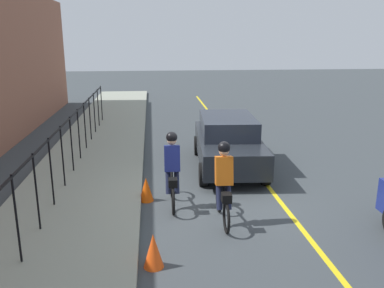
% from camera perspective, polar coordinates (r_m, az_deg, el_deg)
% --- Properties ---
extents(ground_plane, '(80.00, 80.00, 0.00)m').
position_cam_1_polar(ground_plane, '(10.07, 3.17, -7.95)').
color(ground_plane, '#393F43').
extents(lane_line_centre, '(36.00, 0.12, 0.01)m').
position_cam_1_polar(lane_line_centre, '(10.42, 11.96, -7.42)').
color(lane_line_centre, yellow).
rests_on(lane_line_centre, ground).
extents(sidewalk, '(40.00, 3.20, 0.15)m').
position_cam_1_polar(sidewalk, '(10.11, -16.43, -8.00)').
color(sidewalk, gray).
rests_on(sidewalk, ground).
extents(iron_fence, '(17.30, 0.04, 1.60)m').
position_cam_1_polar(iron_fence, '(10.75, -18.05, -0.07)').
color(iron_fence, black).
rests_on(iron_fence, sidewalk).
extents(cyclist_lead, '(1.71, 0.37, 1.83)m').
position_cam_1_polar(cyclist_lead, '(9.38, -2.83, -3.73)').
color(cyclist_lead, black).
rests_on(cyclist_lead, ground).
extents(cyclist_follow, '(1.71, 0.37, 1.83)m').
position_cam_1_polar(cyclist_follow, '(8.57, 4.50, -5.62)').
color(cyclist_follow, black).
rests_on(cyclist_follow, ground).
extents(parked_sedan_rear, '(4.51, 2.15, 1.58)m').
position_cam_1_polar(parked_sedan_rear, '(12.31, 5.11, 0.36)').
color(parked_sedan_rear, black).
rests_on(parked_sedan_rear, ground).
extents(traffic_cone_near, '(0.36, 0.36, 0.63)m').
position_cam_1_polar(traffic_cone_near, '(7.26, -5.51, -14.85)').
color(traffic_cone_near, '#FE5114').
rests_on(traffic_cone_near, ground).
extents(traffic_cone_far, '(0.36, 0.36, 0.60)m').
position_cam_1_polar(traffic_cone_far, '(9.97, -6.53, -6.39)').
color(traffic_cone_far, '#EE510A').
rests_on(traffic_cone_far, ground).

